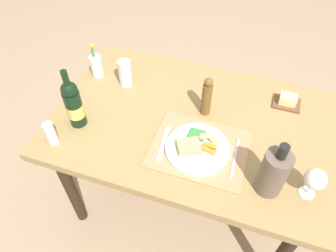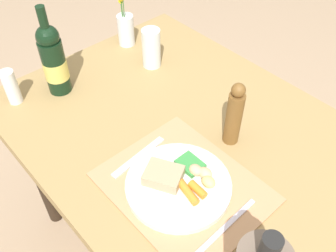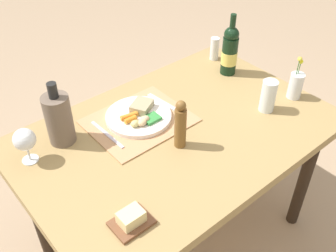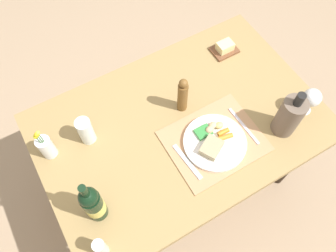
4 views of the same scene
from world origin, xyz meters
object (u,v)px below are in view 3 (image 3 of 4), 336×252
Objects in this scene: dinner_plate at (139,115)px; fork at (164,103)px; flower_vase at (296,85)px; wine_glass at (25,140)px; wine_bottle at (230,51)px; pepper_mill at (180,125)px; cooler_bottle at (59,119)px; salt_shaker at (215,49)px; water_tumbler at (268,98)px; butter_dish at (131,220)px; knife at (107,134)px; dining_table at (177,145)px.

dinner_plate is 1.45× the size of fork.
wine_glass is at bearing -19.27° from flower_vase.
wine_bottle is at bearing 177.48° from wine_glass.
wine_bottle is at bearing -177.98° from dinner_plate.
pepper_mill is at bearing -8.05° from flower_vase.
cooler_bottle reaches higher than salt_shaker.
pepper_mill is 0.63m from flower_vase.
dinner_plate is 1.04× the size of cooler_bottle.
water_tumbler is 0.71× the size of flower_vase.
fork is at bearing -138.72° from butter_dish.
wine_bottle is 2.57× the size of salt_shaker.
butter_dish reaches higher than knife.
pepper_mill reaches higher than flower_vase.
knife is 0.32m from wine_glass.
pepper_mill is at bearing -153.53° from butter_dish.
cooler_bottle is 0.15m from wine_glass.
salt_shaker is at bearing -148.87° from butter_dish.
wine_glass reaches higher than knife.
dining_table is 0.44m from water_tumbler.
cooler_bottle is at bearing -15.94° from dinner_plate.
butter_dish is at bearing 64.90° from knife.
dinner_plate is 0.48m from wine_glass.
butter_dish is (0.03, 0.51, -0.09)m from cooler_bottle.
knife is at bearing -21.49° from flower_vase.
dining_table is 10.87× the size of salt_shaker.
cooler_bottle is (0.15, -0.09, 0.10)m from knife.
wine_glass is (1.03, -0.05, -0.02)m from wine_bottle.
cooler_bottle is 0.47m from pepper_mill.
butter_dish is 1.09× the size of salt_shaker.
flower_vase is at bearing 164.18° from dining_table.
fork reaches higher than dining_table.
fork is 0.63× the size of wine_bottle.
wine_bottle is at bearing -159.89° from dining_table.
pepper_mill is 1.62× the size of butter_dish.
fork is 1.32× the size of wine_glass.
flower_vase reaches higher than wine_glass.
wine_glass is at bearing 8.93° from cooler_bottle.
flower_vase is (-0.49, 0.34, 0.06)m from fork.
flower_vase is at bearing 140.06° from fork.
flower_vase is 0.48m from salt_shaker.
fork is 0.45m from water_tumbler.
wine_glass is at bearing -10.22° from fork.
wine_bottle is at bearing -155.00° from pepper_mill.
dining_table is 8.96× the size of water_tumbler.
dining_table is 0.61m from flower_vase.
flower_vase is (-0.81, 0.32, 0.06)m from knife.
knife is at bearing 167.02° from wine_glass.
dinner_plate reaches higher than dining_table.
water_tumbler is (-0.44, 0.07, -0.04)m from pepper_mill.
water_tumbler is 1.11× the size of butter_dish.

